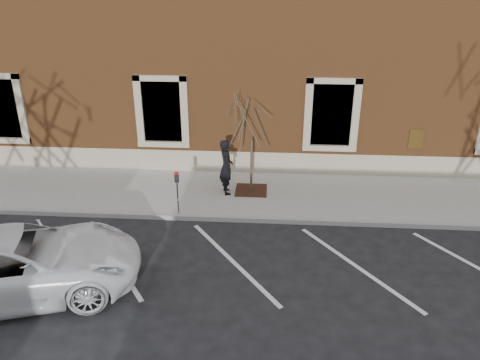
# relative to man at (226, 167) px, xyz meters

# --- Properties ---
(ground) EXTENTS (120.00, 120.00, 0.00)m
(ground) POSITION_rel_man_xyz_m (0.53, -1.68, -1.08)
(ground) COLOR #28282B
(ground) RESTS_ON ground
(sidewalk_near) EXTENTS (40.00, 3.50, 0.15)m
(sidewalk_near) POSITION_rel_man_xyz_m (0.53, 0.07, -1.01)
(sidewalk_near) COLOR #BBB8AF
(sidewalk_near) RESTS_ON ground
(curb_near) EXTENTS (40.00, 0.12, 0.15)m
(curb_near) POSITION_rel_man_xyz_m (0.53, -1.73, -1.01)
(curb_near) COLOR #9E9E99
(curb_near) RESTS_ON ground
(parking_stripes) EXTENTS (28.00, 4.40, 0.01)m
(parking_stripes) POSITION_rel_man_xyz_m (0.53, -3.88, -1.08)
(parking_stripes) COLOR silver
(parking_stripes) RESTS_ON ground
(building_civic) EXTENTS (40.00, 8.62, 8.00)m
(building_civic) POSITION_rel_man_xyz_m (0.53, 6.06, 2.91)
(building_civic) COLOR brown
(building_civic) RESTS_ON ground
(man) EXTENTS (0.63, 0.78, 1.87)m
(man) POSITION_rel_man_xyz_m (0.00, 0.00, 0.00)
(man) COLOR black
(man) RESTS_ON sidewalk_near
(parking_meter) EXTENTS (0.12, 0.09, 1.36)m
(parking_meter) POSITION_rel_man_xyz_m (-1.33, -1.56, 0.01)
(parking_meter) COLOR #595B60
(parking_meter) RESTS_ON sidewalk_near
(tree_grate) EXTENTS (1.06, 1.06, 0.03)m
(tree_grate) POSITION_rel_man_xyz_m (0.82, 0.21, -0.92)
(tree_grate) COLOR #3F2414
(tree_grate) RESTS_ON sidewalk_near
(sapling) EXTENTS (1.97, 1.97, 3.29)m
(sapling) POSITION_rel_man_xyz_m (0.82, 0.21, 1.37)
(sapling) COLOR #4D3E2E
(sapling) RESTS_ON sidewalk_near
(white_truck) EXTENTS (6.19, 4.22, 1.57)m
(white_truck) POSITION_rel_man_xyz_m (-4.34, -5.52, -0.30)
(white_truck) COLOR white
(white_truck) RESTS_ON ground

